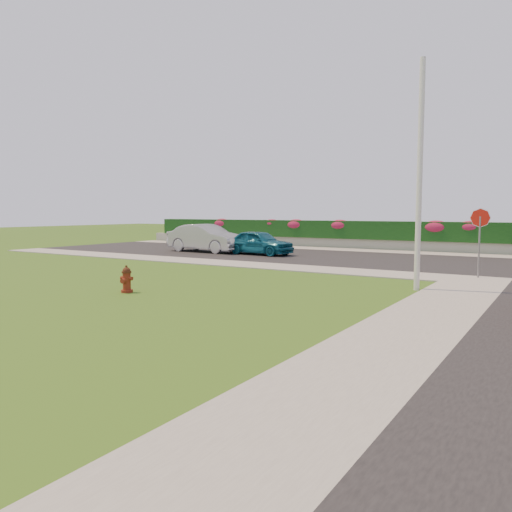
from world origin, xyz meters
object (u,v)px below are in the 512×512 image
Objects in this scene: utility_pole at (420,176)px; stop_sign at (480,227)px; fire_hydrant at (127,280)px; sedan_silver at (206,238)px; sedan_teal at (259,242)px.

utility_pole is 4.10m from stop_sign.
sedan_silver is at bearing 110.21° from fire_hydrant.
fire_hydrant is at bearing -122.42° from stop_sign.
sedan_teal is at bearing -84.86° from sedan_silver.
sedan_silver is 14.98m from stop_sign.
sedan_silver is 15.43m from utility_pole.
utility_pole is (9.96, -7.36, 2.61)m from sedan_teal.
sedan_silver is (-6.57, 12.07, 0.44)m from fire_hydrant.
utility_pole reaches higher than sedan_teal.
fire_hydrant is at bearing -160.28° from sedan_teal.
sedan_teal is at bearing 172.25° from stop_sign.
sedan_silver is 0.71× the size of utility_pole.
stop_sign is (1.12, 3.63, -1.53)m from utility_pole.
fire_hydrant is 0.20× the size of sedan_teal.
fire_hydrant is 0.16× the size of sedan_silver.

